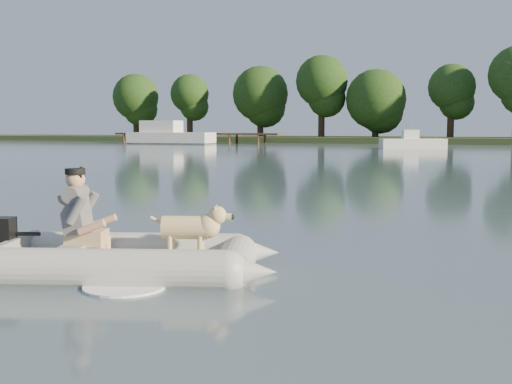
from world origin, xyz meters
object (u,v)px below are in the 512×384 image
at_px(man, 78,210).
at_px(motorboat, 413,136).
at_px(dock, 197,138).
at_px(cabin_cruiser, 171,132).
at_px(dinghy, 133,226).
at_px(dog, 186,232).

distance_m(man, motorboat, 43.42).
distance_m(dock, cabin_cruiser, 3.64).
xyz_separation_m(dinghy, man, (-0.61, -0.16, 0.17)).
height_order(dinghy, man, man).
xyz_separation_m(cabin_cruiser, motorboat, (23.48, -4.97, -0.17)).
xyz_separation_m(dock, motorboat, (22.51, -8.44, 0.43)).
bearing_deg(motorboat, dinghy, -107.94).
xyz_separation_m(dinghy, motorboat, (-3.21, 43.19, 0.42)).
bearing_deg(dog, cabin_cruiser, 100.90).
distance_m(dog, cabin_cruiser, 55.13).
distance_m(dock, dog, 57.71).
xyz_separation_m(dock, dinghy, (25.72, -51.62, 0.01)).
relative_size(cabin_cruiser, motorboat, 1.74).
height_order(dock, dinghy, dinghy).
height_order(dock, dog, dock).
distance_m(man, dog, 1.23).
height_order(dog, cabin_cruiser, cabin_cruiser).
relative_size(dock, dinghy, 4.07).
bearing_deg(dock, dinghy, -63.51).
bearing_deg(dog, man, -180.00).
relative_size(man, dog, 1.16).
bearing_deg(dock, cabin_cruiser, -105.60).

